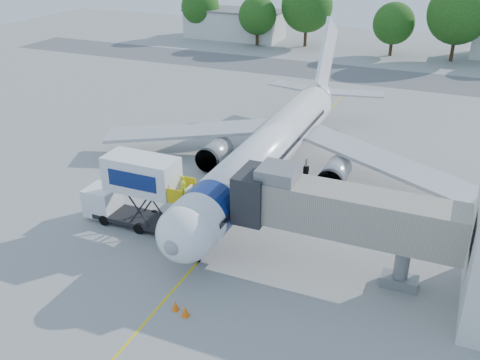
% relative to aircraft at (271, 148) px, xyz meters
% --- Properties ---
extents(ground, '(160.00, 160.00, 0.00)m').
position_rel_aircraft_xyz_m(ground, '(0.00, -4.12, -2.95)').
color(ground, '#969693').
rests_on(ground, ground).
extents(guidance_line, '(0.15, 70.00, 0.01)m').
position_rel_aircraft_xyz_m(guidance_line, '(0.00, -4.12, -2.94)').
color(guidance_line, yellow).
rests_on(guidance_line, ground).
extents(taxiway_strip, '(120.00, 10.00, 0.01)m').
position_rel_aircraft_xyz_m(taxiway_strip, '(0.00, 37.88, -2.94)').
color(taxiway_strip, '#59595B').
rests_on(taxiway_strip, ground).
extents(aircraft, '(34.17, 37.73, 11.35)m').
position_rel_aircraft_xyz_m(aircraft, '(0.00, 0.00, 0.00)').
color(aircraft, white).
rests_on(aircraft, ground).
extents(jet_bridge, '(13.90, 3.20, 6.60)m').
position_rel_aircraft_xyz_m(jet_bridge, '(7.99, -11.12, 1.39)').
color(jet_bridge, '#A69D8E').
rests_on(jet_bridge, ground).
extents(catering_hiloader, '(8.50, 2.44, 5.50)m').
position_rel_aircraft_xyz_m(catering_hiloader, '(-6.27, -11.12, -0.19)').
color(catering_hiloader, black).
rests_on(catering_hiloader, ground).
extents(safety_cone_a, '(0.44, 0.44, 0.70)m').
position_rel_aircraft_xyz_m(safety_cone_a, '(1.80, -18.72, -2.61)').
color(safety_cone_a, orange).
rests_on(safety_cone_a, ground).
extents(safety_cone_b, '(0.41, 0.41, 0.66)m').
position_rel_aircraft_xyz_m(safety_cone_b, '(1.03, -18.48, -2.63)').
color(safety_cone_b, orange).
rests_on(safety_cone_b, ground).
extents(outbuilding_left, '(18.40, 8.40, 5.30)m').
position_rel_aircraft_xyz_m(outbuilding_left, '(-28.00, 55.88, -0.29)').
color(outbuilding_left, silver).
rests_on(outbuilding_left, ground).
extents(tree_a, '(7.19, 7.19, 9.17)m').
position_rel_aircraft_xyz_m(tree_a, '(-34.37, 54.23, 2.62)').
color(tree_a, '#382314').
rests_on(tree_a, ground).
extents(tree_b, '(6.72, 6.72, 8.56)m').
position_rel_aircraft_xyz_m(tree_b, '(-21.56, 51.28, 2.25)').
color(tree_b, '#382314').
rests_on(tree_b, ground).
extents(tree_c, '(8.90, 8.90, 11.34)m').
position_rel_aircraft_xyz_m(tree_c, '(-13.36, 53.83, 3.94)').
color(tree_c, '#382314').
rests_on(tree_c, ground).
extents(tree_d, '(6.73, 6.73, 8.58)m').
position_rel_aircraft_xyz_m(tree_d, '(1.83, 52.44, 2.26)').
color(tree_d, '#382314').
rests_on(tree_d, ground).
extents(tree_e, '(9.51, 9.51, 12.13)m').
position_rel_aircraft_xyz_m(tree_e, '(11.42, 52.26, 4.42)').
color(tree_e, '#382314').
rests_on(tree_e, ground).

